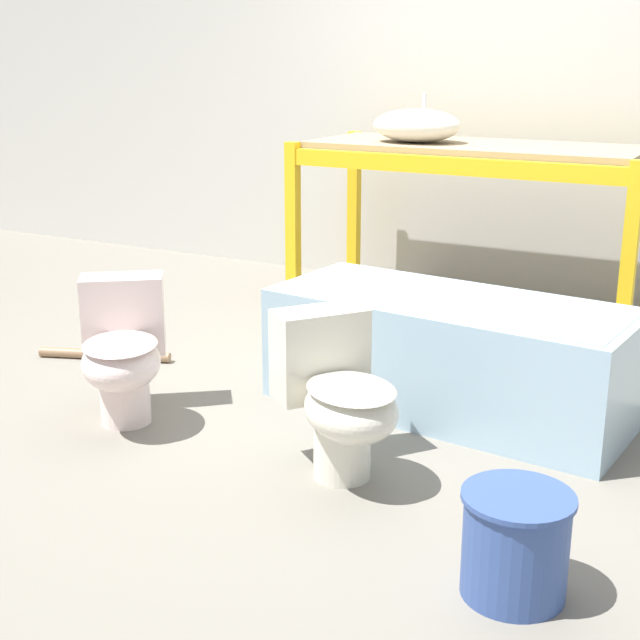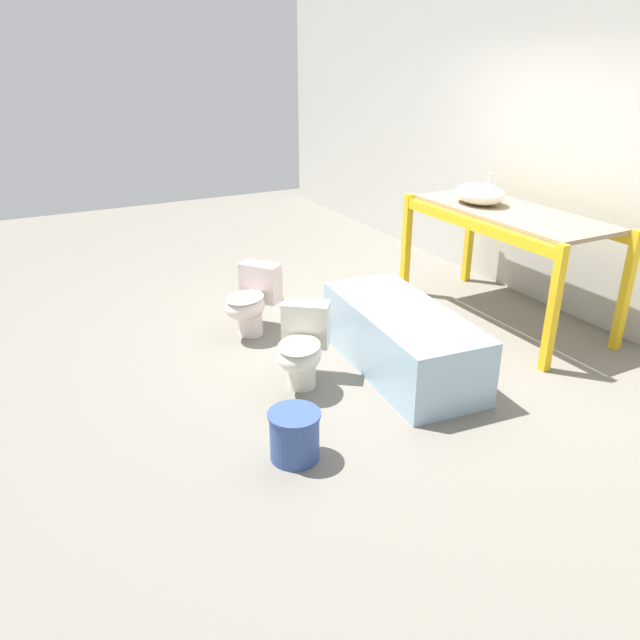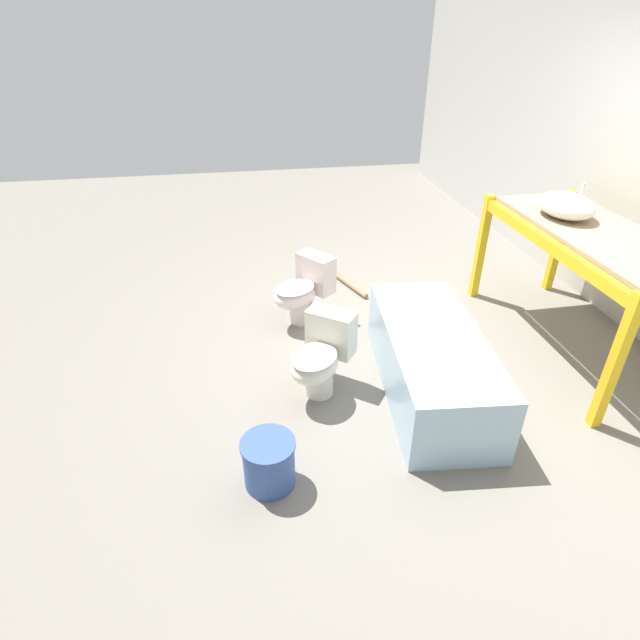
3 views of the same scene
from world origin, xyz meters
name	(u,v)px [view 1 (image 1 of 3)]	position (x,y,z in m)	size (l,w,h in m)	color
ground_plane	(351,376)	(0.00, 0.00, 0.00)	(12.00, 12.00, 0.00)	slate
warehouse_wall_rear	(492,38)	(0.00, 1.93, 1.60)	(10.80, 0.08, 3.20)	beige
shelving_rack	(474,169)	(0.16, 1.23, 0.88)	(1.98, 0.88, 1.02)	yellow
sink_basin	(417,125)	(-0.16, 1.14, 1.12)	(0.51, 0.40, 0.27)	silver
bathtub_main	(450,346)	(0.56, -0.17, 0.29)	(1.62, 0.81, 0.50)	#99B7CC
toilet_near	(123,350)	(-0.61, -0.94, 0.31)	(0.60, 0.65, 0.59)	silver
toilet_far	(339,395)	(0.42, -0.96, 0.31)	(0.65, 0.60, 0.59)	silver
bucket_white	(515,542)	(1.23, -1.41, 0.17)	(0.33, 0.33, 0.32)	#334C8C
loose_pipe	(105,355)	(-1.22, -0.38, 0.03)	(0.67, 0.29, 0.05)	#8C6B4C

